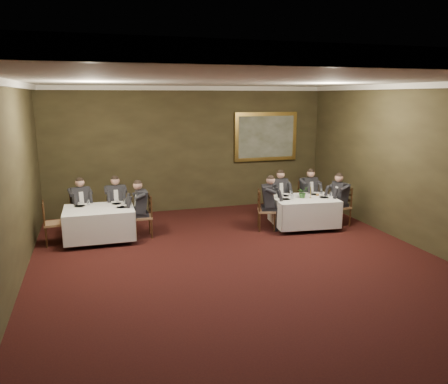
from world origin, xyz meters
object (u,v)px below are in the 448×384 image
diner_main_backleft (278,201)px  table_second (100,222)px  chair_main_backright (307,208)px  diner_sec_backleft (81,212)px  candlestick (311,192)px  chair_main_endright (340,215)px  centerpiece (303,192)px  painting (266,137)px  chair_main_backleft (278,209)px  diner_sec_backright (116,209)px  diner_main_backright (308,200)px  diner_sec_endright (142,216)px  table_main (304,210)px  chair_sec_backright (117,218)px  diner_main_endright (340,206)px  chair_main_endleft (266,218)px  chair_sec_endright (143,225)px  chair_sec_endleft (54,232)px  diner_main_endleft (267,209)px  chair_sec_backleft (82,221)px

diner_main_backleft → table_second: bearing=0.9°
chair_main_backright → diner_sec_backleft: diner_sec_backleft is taller
table_second → candlestick: 5.09m
chair_main_endright → centerpiece: 1.20m
painting → chair_main_backleft: bearing=-100.7°
diner_sec_backright → table_second: bearing=60.4°
diner_main_backright → diner_sec_endright: 4.44m
table_main → chair_sec_backright: bearing=164.7°
diner_sec_backleft → painting: size_ratio=0.69×
table_main → diner_main_endright: (0.96, -0.10, 0.06)m
table_main → chair_main_endleft: size_ratio=1.67×
chair_main_backleft → centerpiece: (0.29, -0.80, 0.63)m
diner_sec_backleft → chair_sec_endright: size_ratio=1.35×
chair_main_endleft → chair_main_endright: bearing=100.7°
chair_main_backright → diner_sec_backright: (-4.97, 0.47, 0.23)m
diner_main_backright → candlestick: size_ratio=3.18×
chair_sec_endleft → diner_main_endleft: bearing=81.2°
table_second → diner_main_endright: (5.86, -0.54, 0.06)m
diner_main_endright → chair_sec_backleft: size_ratio=1.35×
centerpiece → chair_main_backleft: bearing=109.5°
candlestick → painting: (-0.14, 2.61, 1.13)m
diner_main_endright → diner_sec_backleft: 6.40m
chair_sec_endleft → diner_sec_backleft: bearing=138.7°
diner_main_endright → chair_sec_backleft: (-6.26, 1.34, -0.23)m
chair_main_endleft → diner_sec_endright: diner_sec_endright is taller
chair_main_backright → chair_sec_backright: 4.99m
chair_main_backleft → chair_sec_backleft: (-4.98, 0.40, 0.00)m
chair_sec_backleft → table_second: bearing=103.1°
diner_sec_endright → chair_sec_endleft: 1.96m
table_second → diner_main_backleft: (4.57, 0.39, 0.06)m
chair_main_backright → diner_main_backright: diner_main_backright is taller
chair_main_endleft → diner_main_endleft: diner_main_endleft is taller
diner_sec_endright → centerpiece: 3.93m
table_second → chair_main_backleft: chair_main_backleft is taller
diner_sec_backleft → painting: bearing=-179.7°
diner_main_endright → candlestick: (-0.82, 0.06, 0.41)m
chair_sec_endright → centerpiece: bearing=-96.0°
chair_sec_backright → diner_sec_endright: (0.54, -0.80, 0.23)m
chair_sec_endleft → painting: bearing=105.0°
table_main → candlestick: 0.49m
chair_main_endleft → chair_main_endright: size_ratio=1.00×
table_second → diner_main_backleft: bearing=4.8°
chair_sec_backright → candlestick: bearing=163.7°
painting → diner_main_endleft: bearing=-111.3°
chair_main_endleft → diner_sec_backleft: 4.48m
chair_sec_backleft → candlestick: (5.45, -1.28, 0.64)m
candlestick → chair_main_endleft: bearing=172.0°
diner_main_backleft → chair_sec_endright: (-3.60, -0.40, -0.23)m
diner_sec_backright → candlestick: diner_sec_backright is taller
painting → chair_main_endright: bearing=-70.0°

